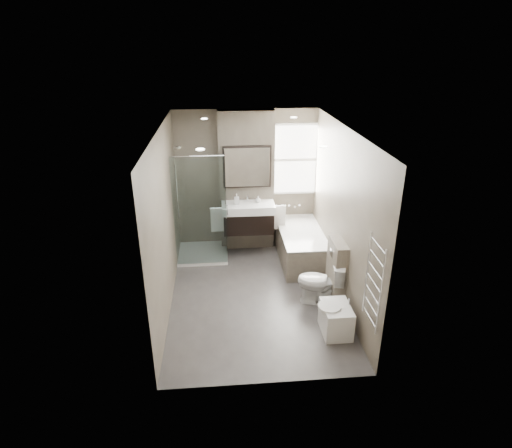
{
  "coord_description": "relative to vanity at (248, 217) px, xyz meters",
  "views": [
    {
      "loc": [
        -0.5,
        -5.74,
        3.72
      ],
      "look_at": [
        0.03,
        0.15,
        1.15
      ],
      "focal_mm": 30.0,
      "sensor_mm": 36.0,
      "label": 1
    }
  ],
  "objects": [
    {
      "name": "room",
      "position": [
        0.0,
        -1.43,
        0.56
      ],
      "size": [
        2.7,
        3.9,
        2.7
      ],
      "color": "#44403E",
      "rests_on": "ground"
    },
    {
      "name": "shower_enclosure",
      "position": [
        -0.75,
        -0.08,
        -0.25
      ],
      "size": [
        0.9,
        0.9,
        2.0
      ],
      "color": "white",
      "rests_on": "ground"
    },
    {
      "name": "bidet",
      "position": [
        1.01,
        -2.45,
        -0.52
      ],
      "size": [
        0.44,
        0.52,
        0.54
      ],
      "color": "white",
      "rests_on": "ground"
    },
    {
      "name": "towel_left",
      "position": [
        -0.56,
        -0.02,
        -0.02
      ],
      "size": [
        0.24,
        0.06,
        0.44
      ],
      "primitive_type": "cube",
      "color": "silver",
      "rests_on": "vanity_pier"
    },
    {
      "name": "towel_right",
      "position": [
        0.56,
        -0.02,
        -0.02
      ],
      "size": [
        0.24,
        0.06,
        0.44
      ],
      "primitive_type": "cube",
      "color": "silver",
      "rests_on": "vanity_pier"
    },
    {
      "name": "toilet",
      "position": [
        0.97,
        -1.72,
        -0.38
      ],
      "size": [
        0.78,
        0.59,
        0.71
      ],
      "primitive_type": "imported",
      "rotation": [
        0.0,
        0.0,
        -1.87
      ],
      "color": "white",
      "rests_on": "ground"
    },
    {
      "name": "towel_radiator",
      "position": [
        1.25,
        -3.03,
        0.38
      ],
      "size": [
        0.03,
        0.49,
        1.1
      ],
      "color": "silver",
      "rests_on": "room"
    },
    {
      "name": "bathtub",
      "position": [
        0.92,
        -0.33,
        -0.43
      ],
      "size": [
        0.75,
        1.6,
        0.57
      ],
      "color": "#645C4F",
      "rests_on": "ground"
    },
    {
      "name": "window",
      "position": [
        0.9,
        0.45,
        0.93
      ],
      "size": [
        0.98,
        0.06,
        1.33
      ],
      "color": "white",
      "rests_on": "room"
    },
    {
      "name": "soap_bottle_b",
      "position": [
        0.19,
        0.06,
        0.32
      ],
      "size": [
        0.09,
        0.09,
        0.12
      ],
      "primitive_type": "imported",
      "color": "white",
      "rests_on": "vanity"
    },
    {
      "name": "vanity_pier",
      "position": [
        0.0,
        0.35,
        0.56
      ],
      "size": [
        1.0,
        0.25,
        2.6
      ],
      "primitive_type": "cube",
      "color": "#645C4F",
      "rests_on": "ground"
    },
    {
      "name": "mirror_cabinet",
      "position": [
        0.0,
        0.19,
        0.89
      ],
      "size": [
        0.86,
        0.08,
        0.76
      ],
      "color": "black",
      "rests_on": "vanity_pier"
    },
    {
      "name": "vanity",
      "position": [
        0.0,
        0.0,
        0.0
      ],
      "size": [
        0.95,
        0.47,
        0.66
      ],
      "color": "black",
      "rests_on": "vanity_pier"
    },
    {
      "name": "soap_bottle_a",
      "position": [
        -0.2,
        0.01,
        0.36
      ],
      "size": [
        0.09,
        0.09,
        0.19
      ],
      "primitive_type": "imported",
      "color": "white",
      "rests_on": "vanity"
    },
    {
      "name": "cistern_box",
      "position": [
        1.21,
        -1.68,
        -0.24
      ],
      "size": [
        0.19,
        0.55,
        1.0
      ],
      "color": "#645C4F",
      "rests_on": "ground"
    }
  ]
}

